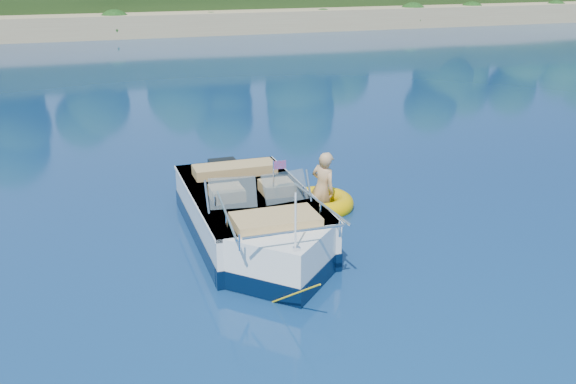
% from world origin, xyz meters
% --- Properties ---
extents(ground, '(160.00, 160.00, 0.00)m').
position_xyz_m(ground, '(0.00, 0.00, 0.00)').
color(ground, '#091540').
rests_on(ground, ground).
extents(motorboat, '(2.22, 6.09, 2.03)m').
position_xyz_m(motorboat, '(0.59, 0.27, 0.39)').
color(motorboat, white).
rests_on(motorboat, ground).
extents(tow_tube, '(1.88, 1.88, 0.39)m').
position_xyz_m(tow_tube, '(2.41, 1.55, 0.10)').
color(tow_tube, '#F0B200').
rests_on(tow_tube, ground).
extents(boy, '(0.78, 0.98, 1.76)m').
position_xyz_m(boy, '(2.44, 1.56, 0.00)').
color(boy, tan).
rests_on(boy, ground).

